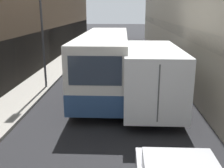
% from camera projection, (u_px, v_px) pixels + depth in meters
% --- Properties ---
extents(ground_plane, '(150.00, 150.00, 0.00)m').
position_uv_depth(ground_plane, '(112.00, 89.00, 15.30)').
color(ground_plane, '#232326').
extents(sidewalk_left, '(1.99, 60.00, 0.15)m').
position_uv_depth(sidewalk_left, '(35.00, 87.00, 15.48)').
color(sidewalk_left, '#9E998E').
rests_on(sidewalk_left, ground_plane).
extents(bus, '(2.46, 10.37, 3.19)m').
position_uv_depth(bus, '(105.00, 61.00, 14.75)').
color(bus, silver).
rests_on(bus, ground_plane).
extents(box_truck, '(2.40, 7.73, 2.86)m').
position_uv_depth(box_truck, '(149.00, 72.00, 12.65)').
color(box_truck, silver).
rests_on(box_truck, ground_plane).
extents(panel_van, '(1.87, 4.47, 2.08)m').
position_uv_depth(panel_van, '(110.00, 42.00, 27.64)').
color(panel_van, silver).
rests_on(panel_van, ground_plane).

